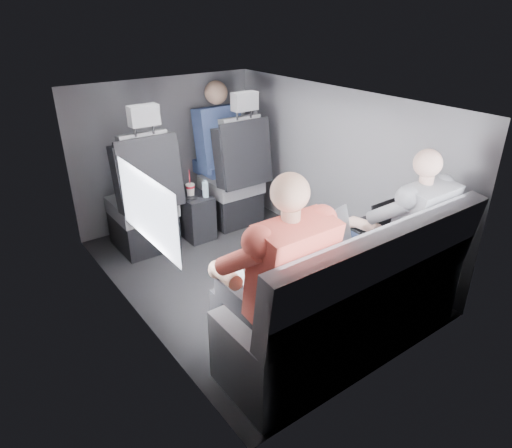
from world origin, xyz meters
TOP-DOWN VIEW (x-y plane):
  - floor at (0.00, 0.00)m, footprint 2.60×2.60m
  - ceiling at (0.00, 0.00)m, footprint 2.60×2.60m
  - panel_left at (-0.90, 0.00)m, footprint 0.02×2.60m
  - panel_right at (0.90, 0.00)m, footprint 0.02×2.60m
  - panel_front at (0.00, 1.30)m, footprint 1.80×0.02m
  - panel_back at (0.00, -1.30)m, footprint 1.80×0.02m
  - side_window at (-0.88, -0.30)m, footprint 0.02×0.75m
  - seatbelt at (0.45, 0.67)m, footprint 0.35×0.11m
  - front_seat_left at (-0.45, 0.84)m, footprint 0.52×0.58m
  - front_seat_right at (0.45, 0.84)m, footprint 0.52×0.58m
  - center_console at (0.00, 0.88)m, footprint 0.24×0.48m
  - rear_bench at (0.00, -1.06)m, footprint 1.60×0.57m
  - soda_cup at (-0.03, 0.82)m, footprint 0.08×0.08m
  - water_bottle at (0.07, 0.72)m, footprint 0.05×0.05m
  - laptop_white at (-0.49, -0.79)m, footprint 0.31×0.30m
  - laptop_silver at (0.05, -0.74)m, footprint 0.38×0.37m
  - laptop_black at (0.49, -0.81)m, footprint 0.32×0.28m
  - passenger_rear_left at (-0.51, -0.97)m, footprint 0.52×0.64m
  - passenger_rear_right at (0.53, -0.97)m, footprint 0.47×0.60m
  - passenger_front_right at (0.44, 1.10)m, footprint 0.42×0.42m

SIDE VIEW (x-z plane):
  - floor at x=0.00m, z-range 0.00..0.00m
  - center_console at x=0.00m, z-range 0.00..0.41m
  - rear_bench at x=0.00m, z-range -0.15..0.77m
  - front_seat_left at x=-0.45m, z-range -0.23..1.03m
  - front_seat_right at x=0.45m, z-range -0.23..1.03m
  - soda_cup at x=-0.03m, z-range 0.34..0.58m
  - water_bottle at x=0.07m, z-range 0.39..0.55m
  - passenger_rear_right at x=0.53m, z-range 0.02..1.20m
  - laptop_white at x=-0.49m, z-range 0.52..0.74m
  - laptop_black at x=0.49m, z-range 0.52..0.74m
  - laptop_silver at x=0.05m, z-range 0.51..0.75m
  - passenger_rear_left at x=-0.51m, z-range 0.01..1.27m
  - panel_left at x=-0.90m, z-range 0.00..1.35m
  - panel_right at x=0.90m, z-range 0.00..1.35m
  - panel_front at x=0.00m, z-range 0.00..1.35m
  - panel_back at x=0.00m, z-range 0.00..1.35m
  - passenger_front_right at x=0.44m, z-range 0.32..1.20m
  - seatbelt at x=0.45m, z-range 0.50..1.10m
  - side_window at x=-0.88m, z-range 0.69..1.11m
  - ceiling at x=0.00m, z-range 1.35..1.35m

